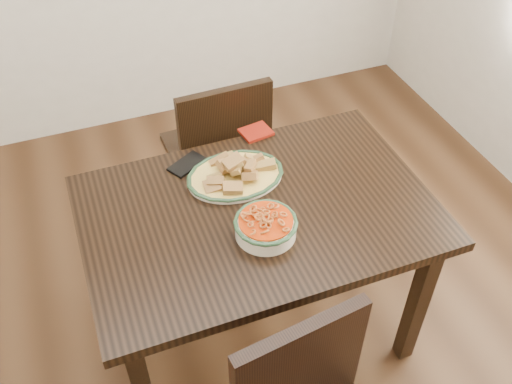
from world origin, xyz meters
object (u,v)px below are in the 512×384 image
object	(u,v)px
dining_table	(258,227)
chair_far	(219,149)
noodle_bowl	(266,225)
fish_plate	(235,169)
smartphone	(187,164)

from	to	relation	value
dining_table	chair_far	size ratio (longest dim) A/B	1.39
dining_table	chair_far	bearing A→B (deg)	84.69
dining_table	noodle_bowl	world-z (taller)	noodle_bowl
fish_plate	smartphone	bearing A→B (deg)	137.42
dining_table	fish_plate	bearing A→B (deg)	97.07
noodle_bowl	dining_table	bearing A→B (deg)	80.62
fish_plate	noodle_bowl	size ratio (longest dim) A/B	1.67
chair_far	noodle_bowl	size ratio (longest dim) A/B	4.12
noodle_bowl	smartphone	size ratio (longest dim) A/B	1.50
chair_far	fish_plate	xyz separation A→B (m)	(-0.08, -0.49, 0.30)
chair_far	fish_plate	world-z (taller)	chair_far
dining_table	fish_plate	distance (m)	0.23
dining_table	noodle_bowl	distance (m)	0.19
dining_table	chair_far	xyz separation A→B (m)	(0.06, 0.66, -0.16)
fish_plate	chair_far	bearing A→B (deg)	80.18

